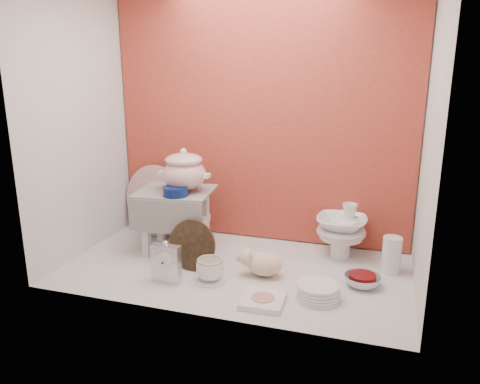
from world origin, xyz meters
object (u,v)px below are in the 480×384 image
(floral_platter, at_px, (154,199))
(mantel_clock, at_px, (166,262))
(step_stool, at_px, (176,220))
(gold_rim_teacup, at_px, (210,269))
(dinner_plate_stack, at_px, (318,291))
(soup_tureen, at_px, (184,170))
(crystal_bowl, at_px, (362,281))
(porcelain_tower, at_px, (341,230))
(blue_white_vase, at_px, (162,214))
(plush_pig, at_px, (264,264))

(floral_platter, height_order, mantel_clock, floral_platter)
(step_stool, distance_m, gold_rim_teacup, 0.49)
(step_stool, distance_m, dinner_plate_stack, 0.96)
(floral_platter, relative_size, gold_rim_teacup, 3.16)
(soup_tureen, bearing_deg, crystal_bowl, -9.05)
(floral_platter, bearing_deg, soup_tureen, -35.11)
(dinner_plate_stack, bearing_deg, step_stool, 157.98)
(floral_platter, bearing_deg, dinner_plate_stack, -27.03)
(soup_tureen, distance_m, crystal_bowl, 1.11)
(porcelain_tower, bearing_deg, dinner_plate_stack, -94.68)
(floral_platter, bearing_deg, mantel_clock, -58.13)
(step_stool, relative_size, porcelain_tower, 1.31)
(step_stool, height_order, mantel_clock, step_stool)
(crystal_bowl, distance_m, porcelain_tower, 0.39)
(gold_rim_teacup, relative_size, porcelain_tower, 0.44)
(soup_tureen, relative_size, porcelain_tower, 0.90)
(step_stool, xyz_separation_m, porcelain_tower, (0.92, 0.18, -0.02))
(mantel_clock, bearing_deg, step_stool, 108.42)
(blue_white_vase, relative_size, gold_rim_teacup, 1.94)
(floral_platter, distance_m, crystal_bowl, 1.39)
(blue_white_vase, bearing_deg, plush_pig, -27.30)
(crystal_bowl, bearing_deg, porcelain_tower, 112.95)
(dinner_plate_stack, relative_size, crystal_bowl, 1.18)
(mantel_clock, relative_size, dinner_plate_stack, 1.02)
(soup_tureen, relative_size, blue_white_vase, 1.06)
(dinner_plate_stack, bearing_deg, soup_tureen, 156.51)
(dinner_plate_stack, xyz_separation_m, crystal_bowl, (0.19, 0.20, -0.01))
(blue_white_vase, distance_m, mantel_clock, 0.69)
(porcelain_tower, bearing_deg, floral_platter, 177.81)
(step_stool, height_order, plush_pig, step_stool)
(mantel_clock, xyz_separation_m, dinner_plate_stack, (0.75, 0.05, -0.07))
(step_stool, bearing_deg, mantel_clock, -78.26)
(gold_rim_teacup, bearing_deg, mantel_clock, -161.51)
(soup_tureen, distance_m, floral_platter, 0.47)
(gold_rim_teacup, bearing_deg, blue_white_vase, 134.64)
(soup_tureen, bearing_deg, blue_white_vase, 141.73)
(soup_tureen, distance_m, porcelain_tower, 0.94)
(blue_white_vase, xyz_separation_m, plush_pig, (0.78, -0.40, -0.07))
(plush_pig, distance_m, porcelain_tower, 0.52)
(blue_white_vase, distance_m, crystal_bowl, 1.32)
(soup_tureen, relative_size, crystal_bowl, 1.61)
(step_stool, distance_m, blue_white_vase, 0.29)
(plush_pig, relative_size, crystal_bowl, 1.31)
(floral_platter, bearing_deg, blue_white_vase, -19.77)
(gold_rim_teacup, bearing_deg, porcelain_tower, 41.51)
(blue_white_vase, xyz_separation_m, dinner_plate_stack, (1.07, -0.56, -0.10))
(blue_white_vase, height_order, mantel_clock, blue_white_vase)
(soup_tureen, xyz_separation_m, plush_pig, (0.52, -0.20, -0.41))
(gold_rim_teacup, distance_m, dinner_plate_stack, 0.54)
(mantel_clock, xyz_separation_m, gold_rim_teacup, (0.20, 0.07, -0.04))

